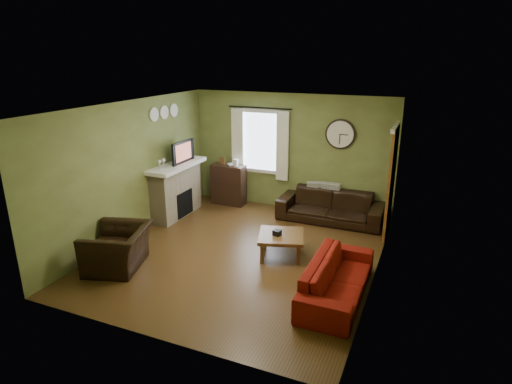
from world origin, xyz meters
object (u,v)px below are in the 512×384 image
at_px(sofa_red, 337,278).
at_px(coffee_table, 281,245).
at_px(armchair, 118,248).
at_px(bookshelf, 228,185).
at_px(sofa_brown, 330,207).

xyz_separation_m(sofa_red, coffee_table, (-1.20, 0.90, -0.08)).
bearing_deg(coffee_table, armchair, -148.43).
xyz_separation_m(bookshelf, coffee_table, (2.07, -2.10, -0.27)).
xyz_separation_m(armchair, coffee_table, (2.35, 1.45, -0.14)).
xyz_separation_m(bookshelf, armchair, (-0.28, -3.54, -0.13)).
xyz_separation_m(sofa_brown, coffee_table, (-0.40, -1.97, -0.11)).
bearing_deg(sofa_brown, bookshelf, 177.07).
bearing_deg(bookshelf, sofa_red, -42.53).
relative_size(sofa_red, armchair, 1.86).
distance_m(sofa_red, armchair, 3.59).
distance_m(sofa_brown, sofa_red, 2.99).
bearing_deg(coffee_table, sofa_brown, 78.63).
relative_size(sofa_red, coffee_table, 2.54).
xyz_separation_m(sofa_red, armchair, (-3.55, -0.54, 0.06)).
distance_m(armchair, coffee_table, 2.76).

